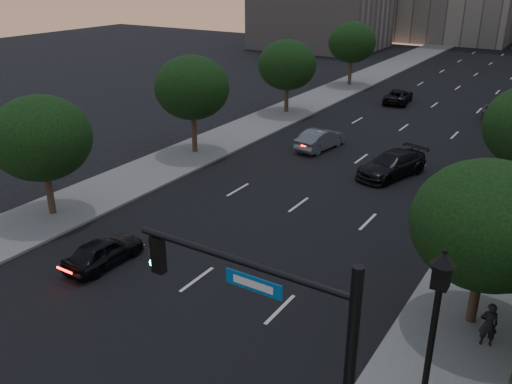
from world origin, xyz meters
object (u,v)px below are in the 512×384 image
Objects in this scene: sedan_far_left at (398,96)px; pedestrian_c at (494,226)px; sedan_near_right at (392,164)px; pedestrian_b at (496,258)px; street_lamp at (431,346)px; sedan_near_left at (104,251)px; pedestrian_a at (489,324)px; sedan_mid_left at (320,139)px; sedan_far_right at (496,115)px.

pedestrian_c reaches higher than sedan_far_left.
sedan_near_right is 12.03m from pedestrian_b.
sedan_far_left is (-13.31, 37.60, -1.99)m from street_lamp.
pedestrian_a is at bearing -167.78° from sedan_near_left.
street_lamp is 3.46× the size of pedestrian_b.
sedan_near_left is at bearing 30.00° from pedestrian_c.
sedan_mid_left reaches higher than sedan_far_left.
sedan_far_right is 25.68m from pedestrian_b.
sedan_mid_left is at bearing -142.52° from sedan_far_right.
street_lamp is at bearing 58.33° from pedestrian_a.
sedan_far_left is 31.43m from pedestrian_b.
pedestrian_c is at bearing -140.42° from sedan_near_left.
pedestrian_a is 1.05× the size of pedestrian_c.
sedan_mid_left is 2.71× the size of pedestrian_b.
sedan_near_left is 18.48m from sedan_near_right.
sedan_far_left is 28.29m from pedestrian_c.
street_lamp is 1.23× the size of sedan_far_right.
pedestrian_c is at bearing 154.40° from sedan_mid_left.
sedan_far_right is (3.26, 16.02, 0.03)m from sedan_near_right.
pedestrian_c reaches higher than sedan_far_right.
sedan_near_left is 19.63m from sedan_mid_left.
sedan_near_right is 16.35m from sedan_far_right.
sedan_near_right is (6.09, -2.50, 0.03)m from sedan_mid_left.
sedan_mid_left is 18.10m from pedestrian_b.
sedan_near_left is 2.28× the size of pedestrian_a.
sedan_far_right is at bearing -105.84° from sedan_near_left.
sedan_near_right is at bearing -119.35° from sedan_far_right.
sedan_mid_left is 22.01m from pedestrian_a.
sedan_mid_left is 0.96× the size of sedan_far_right.
sedan_far_right is at bearing 96.73° from street_lamp.
sedan_far_right is (-4.08, 34.57, -1.85)m from street_lamp.
sedan_mid_left is (0.88, 19.61, 0.08)m from sedan_near_left.
sedan_mid_left is 0.85× the size of sedan_near_right.
sedan_far_left is (1.00, 36.16, 0.00)m from sedan_near_left.
pedestrian_a reaches higher than sedan_near_right.
pedestrian_a is (5.01, -30.19, 0.19)m from sedan_far_right.
street_lamp reaches higher than sedan_far_right.
sedan_far_right reaches higher than sedan_far_left.
pedestrian_b reaches higher than sedan_far_left.
sedan_mid_left is at bearing -17.98° from pedestrian_b.
pedestrian_b is at bearing -32.52° from sedan_near_right.
pedestrian_a is (15.24, 2.93, 0.33)m from sedan_near_left.
sedan_far_right is at bearing -100.31° from pedestrian_a.
sedan_mid_left is 0.95× the size of sedan_far_left.
sedan_near_left is at bearing 50.82° from pedestrian_b.
street_lamp reaches higher than pedestrian_c.
sedan_near_right is at bearing 111.60° from street_lamp.
pedestrian_a reaches higher than sedan_near_left.
sedan_mid_left is 6.58m from sedan_near_right.
pedestrian_c is at bearing -23.16° from sedan_near_right.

